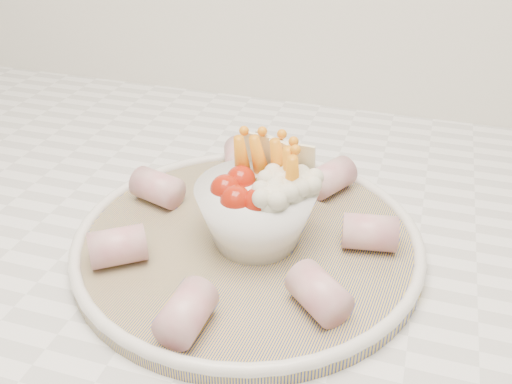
% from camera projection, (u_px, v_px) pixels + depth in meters
% --- Properties ---
extents(serving_platter, '(0.38, 0.38, 0.02)m').
position_uv_depth(serving_platter, '(248.00, 240.00, 0.58)').
color(serving_platter, navy).
rests_on(serving_platter, kitchen_counter).
extents(veggie_bowl, '(0.12, 0.12, 0.10)m').
position_uv_depth(veggie_bowl, '(260.00, 205.00, 0.55)').
color(veggie_bowl, white).
rests_on(veggie_bowl, serving_platter).
extents(cured_meat_rolls, '(0.29, 0.32, 0.04)m').
position_uv_depth(cured_meat_rolls, '(247.00, 222.00, 0.56)').
color(cured_meat_rolls, '#B35262').
rests_on(cured_meat_rolls, serving_platter).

